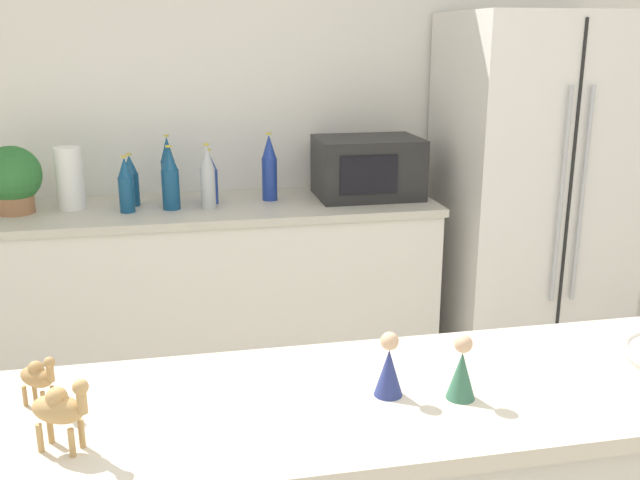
# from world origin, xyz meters

# --- Properties ---
(wall_back) EXTENTS (8.00, 0.06, 2.55)m
(wall_back) POSITION_xyz_m (0.00, 2.73, 1.27)
(wall_back) COLOR white
(wall_back) RESTS_ON ground_plane
(back_counter) EXTENTS (2.03, 0.63, 0.90)m
(back_counter) POSITION_xyz_m (-0.37, 2.40, 0.45)
(back_counter) COLOR silver
(back_counter) RESTS_ON ground_plane
(refrigerator) EXTENTS (0.82, 0.72, 1.74)m
(refrigerator) POSITION_xyz_m (1.15, 2.33, 0.87)
(refrigerator) COLOR silver
(refrigerator) RESTS_ON ground_plane
(potted_plant) EXTENTS (0.25, 0.25, 0.29)m
(potted_plant) POSITION_xyz_m (-1.22, 2.40, 1.05)
(potted_plant) COLOR #9E6B47
(potted_plant) RESTS_ON back_counter
(paper_towel_roll) EXTENTS (0.12, 0.12, 0.27)m
(paper_towel_roll) POSITION_xyz_m (-0.99, 2.44, 1.03)
(paper_towel_roll) COLOR white
(paper_towel_roll) RESTS_ON back_counter
(microwave) EXTENTS (0.48, 0.37, 0.28)m
(microwave) POSITION_xyz_m (0.35, 2.42, 1.04)
(microwave) COLOR black
(microwave) RESTS_ON back_counter
(back_bottle_0) EXTENTS (0.06, 0.06, 0.25)m
(back_bottle_0) POSITION_xyz_m (-0.75, 2.32, 1.01)
(back_bottle_0) COLOR navy
(back_bottle_0) RESTS_ON back_counter
(back_bottle_1) EXTENTS (0.07, 0.07, 0.24)m
(back_bottle_1) POSITION_xyz_m (-0.73, 2.45, 1.01)
(back_bottle_1) COLOR navy
(back_bottle_1) RESTS_ON back_counter
(back_bottle_2) EXTENTS (0.08, 0.08, 0.28)m
(back_bottle_2) POSITION_xyz_m (-0.56, 2.34, 1.03)
(back_bottle_2) COLOR navy
(back_bottle_2) RESTS_ON back_counter
(back_bottle_3) EXTENTS (0.08, 0.08, 0.25)m
(back_bottle_3) POSITION_xyz_m (-0.39, 2.42, 1.02)
(back_bottle_3) COLOR navy
(back_bottle_3) RESTS_ON back_counter
(back_bottle_4) EXTENTS (0.06, 0.06, 0.29)m
(back_bottle_4) POSITION_xyz_m (-0.40, 2.32, 1.04)
(back_bottle_4) COLOR #B2B7BC
(back_bottle_4) RESTS_ON back_counter
(back_bottle_5) EXTENTS (0.07, 0.07, 0.31)m
(back_bottle_5) POSITION_xyz_m (-0.11, 2.44, 1.05)
(back_bottle_5) COLOR navy
(back_bottle_5) RESTS_ON back_counter
(back_bottle_6) EXTENTS (0.06, 0.06, 0.31)m
(back_bottle_6) POSITION_xyz_m (-0.57, 2.49, 1.04)
(back_bottle_6) COLOR navy
(back_bottle_6) RESTS_ON back_counter
(camel_figurine) EXTENTS (0.09, 0.08, 0.11)m
(camel_figurine) POSITION_xyz_m (-0.82, 0.57, 0.99)
(camel_figurine) COLOR #A87F4C
(camel_figurine) RESTS_ON bar_counter
(camel_figurine_second) EXTENTS (0.11, 0.09, 0.14)m
(camel_figurine_second) POSITION_xyz_m (-0.75, 0.40, 1.01)
(camel_figurine_second) COLOR tan
(camel_figurine_second) RESTS_ON bar_counter
(wise_man_figurine_crimson) EXTENTS (0.06, 0.06, 0.14)m
(wise_man_figurine_crimson) POSITION_xyz_m (0.01, 0.44, 0.98)
(wise_man_figurine_crimson) COLOR #33664C
(wise_man_figurine_crimson) RESTS_ON bar_counter
(wise_man_figurine_purple) EXTENTS (0.06, 0.06, 0.14)m
(wise_man_figurine_purple) POSITION_xyz_m (-0.13, 0.48, 0.98)
(wise_man_figurine_purple) COLOR navy
(wise_man_figurine_purple) RESTS_ON bar_counter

